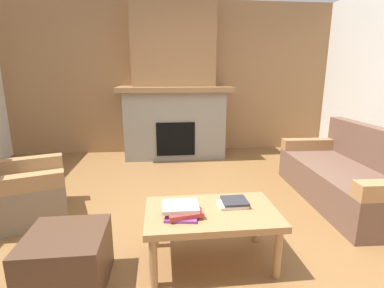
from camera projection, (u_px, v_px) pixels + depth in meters
ground at (189, 230)px, 2.71m from camera, size 9.00×9.00×0.00m
wall_back_wood_panel at (173, 79)px, 5.28m from camera, size 6.00×0.12×2.70m
fireplace at (174, 90)px, 4.96m from camera, size 1.90×0.82×2.70m
couch at (349, 177)px, 3.28m from camera, size 0.92×1.83×0.85m
armchair at (19, 191)px, 2.87m from camera, size 0.97×0.97×0.85m
coffee_table at (211, 217)px, 2.18m from camera, size 1.00×0.60×0.43m
ottoman at (68, 260)px, 1.95m from camera, size 0.52×0.52×0.40m
book_stack_near_edge at (182, 210)px, 2.08m from camera, size 0.29×0.26×0.08m
book_stack_center at (233, 203)px, 2.25m from camera, size 0.23×0.20×0.04m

